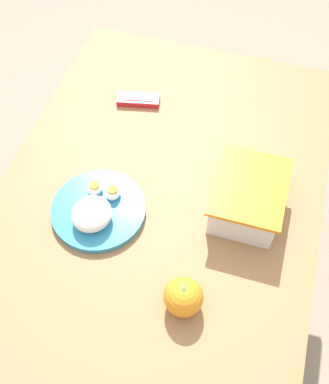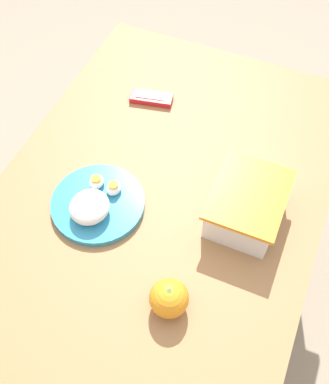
{
  "view_description": "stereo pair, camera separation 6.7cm",
  "coord_description": "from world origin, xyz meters",
  "px_view_note": "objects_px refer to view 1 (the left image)",
  "views": [
    {
      "loc": [
        0.56,
        0.19,
        1.67
      ],
      "look_at": [
        -0.03,
        0.02,
        0.77
      ],
      "focal_mm": 42.0,
      "sensor_mm": 36.0,
      "label": 1
    },
    {
      "loc": [
        0.54,
        0.26,
        1.67
      ],
      "look_at": [
        -0.03,
        0.02,
        0.77
      ],
      "focal_mm": 42.0,
      "sensor_mm": 36.0,
      "label": 2
    }
  ],
  "objects_px": {
    "food_container": "(247,199)",
    "orange_fruit": "(183,297)",
    "rice_plate": "(97,210)",
    "candy_bar": "(138,100)"
  },
  "relations": [
    {
      "from": "orange_fruit",
      "to": "rice_plate",
      "type": "distance_m",
      "value": 0.3
    },
    {
      "from": "food_container",
      "to": "candy_bar",
      "type": "relative_size",
      "value": 1.6
    },
    {
      "from": "food_container",
      "to": "rice_plate",
      "type": "relative_size",
      "value": 0.9
    },
    {
      "from": "food_container",
      "to": "orange_fruit",
      "type": "bearing_deg",
      "value": -16.33
    },
    {
      "from": "food_container",
      "to": "candy_bar",
      "type": "xyz_separation_m",
      "value": [
        -0.27,
        -0.37,
        -0.03
      ]
    },
    {
      "from": "rice_plate",
      "to": "orange_fruit",
      "type": "bearing_deg",
      "value": 58.39
    },
    {
      "from": "food_container",
      "to": "rice_plate",
      "type": "distance_m",
      "value": 0.36
    },
    {
      "from": "rice_plate",
      "to": "food_container",
      "type": "bearing_deg",
      "value": 109.38
    },
    {
      "from": "food_container",
      "to": "orange_fruit",
      "type": "relative_size",
      "value": 2.46
    },
    {
      "from": "food_container",
      "to": "candy_bar",
      "type": "distance_m",
      "value": 0.46
    }
  ]
}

